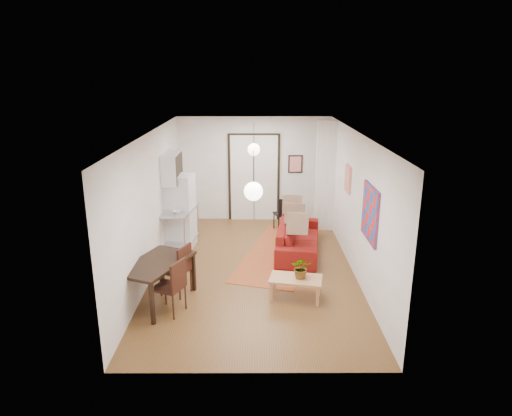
{
  "coord_description": "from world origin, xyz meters",
  "views": [
    {
      "loc": [
        0.02,
        -8.97,
        4.08
      ],
      "look_at": [
        0.05,
        0.41,
        1.25
      ],
      "focal_mm": 32.0,
      "sensor_mm": 36.0,
      "label": 1
    }
  ],
  "objects_px": {
    "coffee_table": "(296,281)",
    "sofa": "(298,238)",
    "dining_chair_near": "(176,263)",
    "dining_table": "(156,266)",
    "dining_chair_far": "(169,279)",
    "black_side_chair": "(283,210)",
    "kitchen_counter": "(180,222)",
    "fridge": "(180,211)"
  },
  "relations": [
    {
      "from": "coffee_table",
      "to": "kitchen_counter",
      "type": "relative_size",
      "value": 0.76
    },
    {
      "from": "dining_table",
      "to": "dining_chair_near",
      "type": "height_order",
      "value": "dining_chair_near"
    },
    {
      "from": "dining_chair_far",
      "to": "black_side_chair",
      "type": "relative_size",
      "value": 1.08
    },
    {
      "from": "sofa",
      "to": "dining_table",
      "type": "xyz_separation_m",
      "value": [
        -2.79,
        -2.44,
        0.37
      ]
    },
    {
      "from": "coffee_table",
      "to": "fridge",
      "type": "relative_size",
      "value": 0.59
    },
    {
      "from": "dining_chair_near",
      "to": "sofa",
      "type": "bearing_deg",
      "value": 151.45
    },
    {
      "from": "dining_chair_near",
      "to": "dining_chair_far",
      "type": "height_order",
      "value": "same"
    },
    {
      "from": "black_side_chair",
      "to": "coffee_table",
      "type": "bearing_deg",
      "value": 72.01
    },
    {
      "from": "kitchen_counter",
      "to": "dining_chair_far",
      "type": "relative_size",
      "value": 1.37
    },
    {
      "from": "coffee_table",
      "to": "dining_table",
      "type": "distance_m",
      "value": 2.55
    },
    {
      "from": "coffee_table",
      "to": "dining_chair_far",
      "type": "height_order",
      "value": "dining_chair_far"
    },
    {
      "from": "coffee_table",
      "to": "dining_chair_near",
      "type": "distance_m",
      "value": 2.29
    },
    {
      "from": "dining_table",
      "to": "black_side_chair",
      "type": "distance_m",
      "value": 4.76
    },
    {
      "from": "dining_table",
      "to": "dining_chair_far",
      "type": "distance_m",
      "value": 0.39
    },
    {
      "from": "dining_table",
      "to": "dining_chair_near",
      "type": "distance_m",
      "value": 0.54
    },
    {
      "from": "coffee_table",
      "to": "black_side_chair",
      "type": "relative_size",
      "value": 1.13
    },
    {
      "from": "coffee_table",
      "to": "kitchen_counter",
      "type": "distance_m",
      "value": 3.59
    },
    {
      "from": "fridge",
      "to": "sofa",
      "type": "bearing_deg",
      "value": -0.16
    },
    {
      "from": "sofa",
      "to": "fridge",
      "type": "height_order",
      "value": "fridge"
    },
    {
      "from": "coffee_table",
      "to": "fridge",
      "type": "xyz_separation_m",
      "value": [
        -2.53,
        2.71,
        0.51
      ]
    },
    {
      "from": "coffee_table",
      "to": "dining_chair_near",
      "type": "bearing_deg",
      "value": 171.79
    },
    {
      "from": "sofa",
      "to": "kitchen_counter",
      "type": "height_order",
      "value": "kitchen_counter"
    },
    {
      "from": "kitchen_counter",
      "to": "fridge",
      "type": "relative_size",
      "value": 0.78
    },
    {
      "from": "fridge",
      "to": "black_side_chair",
      "type": "height_order",
      "value": "fridge"
    },
    {
      "from": "kitchen_counter",
      "to": "fridge",
      "type": "height_order",
      "value": "fridge"
    },
    {
      "from": "sofa",
      "to": "dining_table",
      "type": "bearing_deg",
      "value": 139.19
    },
    {
      "from": "kitchen_counter",
      "to": "dining_chair_far",
      "type": "xyz_separation_m",
      "value": [
        0.27,
        -2.92,
        -0.07
      ]
    },
    {
      "from": "kitchen_counter",
      "to": "fridge",
      "type": "xyz_separation_m",
      "value": [
        0.0,
        0.17,
        0.23
      ]
    },
    {
      "from": "kitchen_counter",
      "to": "fridge",
      "type": "distance_m",
      "value": 0.29
    },
    {
      "from": "dining_table",
      "to": "black_side_chair",
      "type": "xyz_separation_m",
      "value": [
        2.51,
        4.04,
        -0.18
      ]
    },
    {
      "from": "coffee_table",
      "to": "fridge",
      "type": "distance_m",
      "value": 3.74
    },
    {
      "from": "fridge",
      "to": "black_side_chair",
      "type": "distance_m",
      "value": 2.81
    },
    {
      "from": "kitchen_counter",
      "to": "black_side_chair",
      "type": "bearing_deg",
      "value": 36.72
    },
    {
      "from": "coffee_table",
      "to": "sofa",
      "type": "bearing_deg",
      "value": 83.58
    },
    {
      "from": "dining_chair_near",
      "to": "black_side_chair",
      "type": "height_order",
      "value": "dining_chair_near"
    },
    {
      "from": "black_side_chair",
      "to": "dining_chair_far",
      "type": "bearing_deg",
      "value": 44.26
    },
    {
      "from": "dining_chair_far",
      "to": "fridge",
      "type": "bearing_deg",
      "value": -151.86
    },
    {
      "from": "dining_chair_near",
      "to": "dining_table",
      "type": "bearing_deg",
      "value": -8.0
    },
    {
      "from": "dining_table",
      "to": "dining_chair_far",
      "type": "relative_size",
      "value": 1.67
    },
    {
      "from": "kitchen_counter",
      "to": "fridge",
      "type": "bearing_deg",
      "value": 98.0
    },
    {
      "from": "kitchen_counter",
      "to": "black_side_chair",
      "type": "xyz_separation_m",
      "value": [
        2.51,
        1.38,
        -0.11
      ]
    },
    {
      "from": "kitchen_counter",
      "to": "dining_chair_near",
      "type": "height_order",
      "value": "dining_chair_near"
    }
  ]
}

